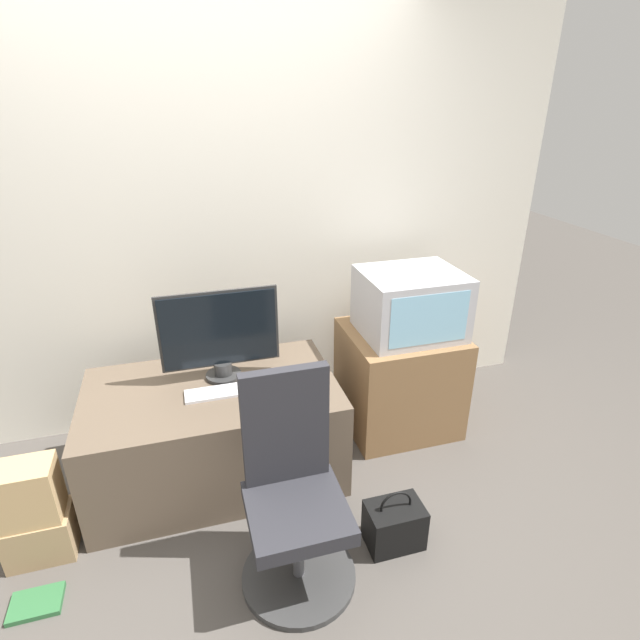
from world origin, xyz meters
The scene contains 13 objects.
ground_plane centered at (0.00, 0.00, 0.00)m, with size 12.00×12.00×0.00m, color #4C4742.
wall_back centered at (0.00, 1.32, 1.30)m, with size 4.40×0.05×2.60m.
desk centered at (-0.08, 0.69, 0.28)m, with size 1.30×0.78×0.55m.
side_stand centered at (1.07, 0.85, 0.32)m, with size 0.66×0.62×0.64m.
main_monitor centered at (0.00, 0.78, 0.80)m, with size 0.62×0.19×0.49m.
keyboard centered at (-0.04, 0.62, 0.56)m, with size 0.35×0.12×0.01m.
mouse centered at (0.20, 0.61, 0.57)m, with size 0.06×0.03×0.03m.
crt_tv centered at (1.10, 0.83, 0.83)m, with size 0.56×0.48×0.38m.
office_chair centered at (0.19, -0.04, 0.39)m, with size 0.50×0.50×0.96m.
cardboard_box_lower centered at (-0.91, 0.36, 0.11)m, with size 0.29×0.20×0.22m.
cardboard_box_upper centered at (-0.91, 0.36, 0.36)m, with size 0.25×0.18×0.28m.
handbag centered at (0.66, -0.04, 0.11)m, with size 0.26×0.18×0.31m.
book centered at (-0.90, 0.08, 0.01)m, with size 0.20×0.15×0.02m.
Camera 1 is at (-0.15, -1.59, 1.95)m, focal length 28.00 mm.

